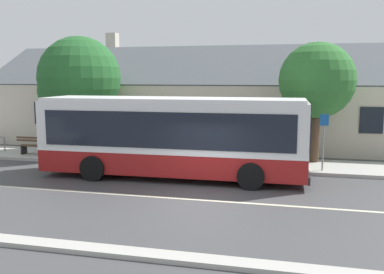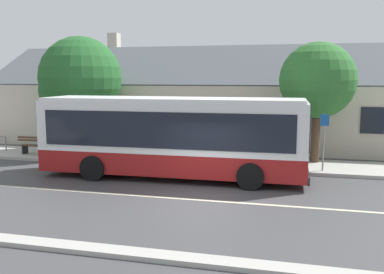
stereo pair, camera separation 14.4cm
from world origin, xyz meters
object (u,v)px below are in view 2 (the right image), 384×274
(bus_stop_sign, at_px, (324,136))
(bench_down_street, at_px, (125,148))
(transit_bus, at_px, (172,135))
(bench_by_building, at_px, (37,146))
(street_tree_primary, at_px, (319,83))
(street_tree_secondary, at_px, (77,81))

(bus_stop_sign, bearing_deg, bench_down_street, 173.83)
(transit_bus, distance_m, bench_by_building, 8.43)
(street_tree_primary, bearing_deg, transit_bus, -145.05)
(street_tree_primary, xyz_separation_m, street_tree_secondary, (-12.18, 0.08, 0.05))
(bench_by_building, bearing_deg, street_tree_secondary, 45.80)
(street_tree_secondary, bearing_deg, bus_stop_sign, -9.23)
(bench_by_building, height_order, bus_stop_sign, bus_stop_sign)
(bench_down_street, xyz_separation_m, street_tree_secondary, (-3.03, 1.00, 3.26))
(bench_down_street, bearing_deg, bench_by_building, -172.79)
(bench_by_building, relative_size, bus_stop_sign, 0.78)
(bench_by_building, relative_size, street_tree_primary, 0.33)
(bench_down_street, xyz_separation_m, street_tree_primary, (9.15, 0.92, 3.21))
(bench_down_street, distance_m, street_tree_primary, 9.74)
(street_tree_primary, distance_m, street_tree_secondary, 12.18)
(transit_bus, xyz_separation_m, bench_down_street, (-3.40, 3.10, -1.16))
(bench_by_building, bearing_deg, street_tree_primary, 6.23)
(transit_bus, relative_size, bench_down_street, 5.77)
(bench_by_building, xyz_separation_m, bus_stop_sign, (13.93, -0.44, 1.06))
(street_tree_primary, height_order, bus_stop_sign, street_tree_primary)
(transit_bus, bearing_deg, bus_stop_sign, 19.30)
(bench_down_street, bearing_deg, street_tree_primary, 5.74)
(bench_down_street, relative_size, street_tree_secondary, 0.30)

